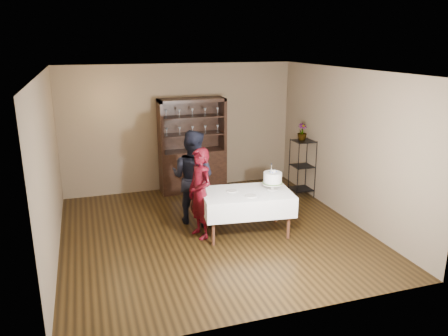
{
  "coord_description": "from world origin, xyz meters",
  "views": [
    {
      "loc": [
        -1.95,
        -6.57,
        3.16
      ],
      "look_at": [
        0.21,
        0.1,
        1.1
      ],
      "focal_mm": 35.0,
      "sensor_mm": 36.0,
      "label": 1
    }
  ],
  "objects_px": {
    "china_hutch": "(193,161)",
    "woman": "(200,193)",
    "man": "(193,177)",
    "cake_table": "(247,202)",
    "plant_etagere": "(302,166)",
    "cake": "(273,179)",
    "potted_plant": "(302,132)"
  },
  "relations": [
    {
      "from": "plant_etagere",
      "to": "woman",
      "type": "distance_m",
      "value": 2.83
    },
    {
      "from": "woman",
      "to": "man",
      "type": "xyz_separation_m",
      "value": [
        0.04,
        0.64,
        0.08
      ]
    },
    {
      "from": "potted_plant",
      "to": "woman",
      "type": "bearing_deg",
      "value": -152.34
    },
    {
      "from": "cake_table",
      "to": "man",
      "type": "distance_m",
      "value": 1.09
    },
    {
      "from": "china_hutch",
      "to": "woman",
      "type": "bearing_deg",
      "value": -101.0
    },
    {
      "from": "cake_table",
      "to": "woman",
      "type": "relative_size",
      "value": 1.04
    },
    {
      "from": "china_hutch",
      "to": "potted_plant",
      "type": "bearing_deg",
      "value": -25.97
    },
    {
      "from": "woman",
      "to": "cake_table",
      "type": "bearing_deg",
      "value": 64.33
    },
    {
      "from": "potted_plant",
      "to": "cake",
      "type": "bearing_deg",
      "value": -131.72
    },
    {
      "from": "potted_plant",
      "to": "cake_table",
      "type": "bearing_deg",
      "value": -140.55
    },
    {
      "from": "china_hutch",
      "to": "woman",
      "type": "xyz_separation_m",
      "value": [
        -0.45,
        -2.32,
        0.09
      ]
    },
    {
      "from": "plant_etagere",
      "to": "potted_plant",
      "type": "distance_m",
      "value": 0.71
    },
    {
      "from": "plant_etagere",
      "to": "cake",
      "type": "distance_m",
      "value": 1.93
    },
    {
      "from": "plant_etagere",
      "to": "woman",
      "type": "bearing_deg",
      "value": -153.37
    },
    {
      "from": "man",
      "to": "cake_table",
      "type": "bearing_deg",
      "value": 174.47
    },
    {
      "from": "cake_table",
      "to": "cake",
      "type": "bearing_deg",
      "value": -0.71
    },
    {
      "from": "plant_etagere",
      "to": "man",
      "type": "xyz_separation_m",
      "value": [
        -2.49,
        -0.63,
        0.19
      ]
    },
    {
      "from": "man",
      "to": "cake",
      "type": "relative_size",
      "value": 3.57
    },
    {
      "from": "cake",
      "to": "cake_table",
      "type": "bearing_deg",
      "value": 179.29
    },
    {
      "from": "woman",
      "to": "potted_plant",
      "type": "distance_m",
      "value": 2.9
    },
    {
      "from": "man",
      "to": "potted_plant",
      "type": "distance_m",
      "value": 2.62
    },
    {
      "from": "plant_etagere",
      "to": "cake_table",
      "type": "relative_size",
      "value": 0.76
    },
    {
      "from": "cake_table",
      "to": "potted_plant",
      "type": "relative_size",
      "value": 4.53
    },
    {
      "from": "cake",
      "to": "potted_plant",
      "type": "height_order",
      "value": "potted_plant"
    },
    {
      "from": "china_hutch",
      "to": "cake",
      "type": "xyz_separation_m",
      "value": [
        0.78,
        -2.45,
        0.26
      ]
    },
    {
      "from": "man",
      "to": "cake",
      "type": "xyz_separation_m",
      "value": [
        1.19,
        -0.76,
        0.08
      ]
    },
    {
      "from": "china_hutch",
      "to": "cake_table",
      "type": "xyz_separation_m",
      "value": [
        0.32,
        -2.44,
        -0.1
      ]
    },
    {
      "from": "plant_etagere",
      "to": "cake",
      "type": "bearing_deg",
      "value": -133.08
    },
    {
      "from": "cake",
      "to": "woman",
      "type": "bearing_deg",
      "value": 174.2
    },
    {
      "from": "cake_table",
      "to": "china_hutch",
      "type": "bearing_deg",
      "value": 97.4
    },
    {
      "from": "china_hutch",
      "to": "potted_plant",
      "type": "xyz_separation_m",
      "value": [
        2.06,
        -1.0,
        0.7
      ]
    },
    {
      "from": "woman",
      "to": "man",
      "type": "height_order",
      "value": "man"
    }
  ]
}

